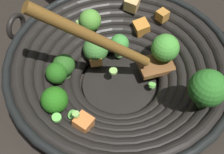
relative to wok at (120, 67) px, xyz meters
name	(u,v)px	position (x,y,z in m)	size (l,w,h in m)	color
ground_plane	(119,86)	(0.00, 0.00, -0.06)	(4.00, 4.00, 0.00)	#28231E
wok	(120,67)	(0.00, 0.00, 0.00)	(0.41, 0.41, 0.24)	black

